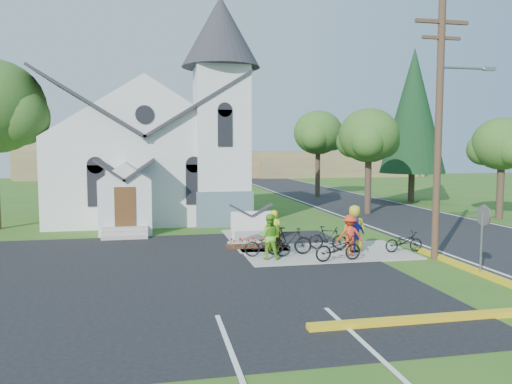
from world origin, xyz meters
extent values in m
plane|color=#2D621C|center=(0.00, 0.00, 0.00)|extent=(120.00, 120.00, 0.00)
cube|color=black|center=(-7.00, -2.00, 0.01)|extent=(20.00, 16.00, 0.02)
cube|color=black|center=(10.00, 15.00, 0.01)|extent=(8.00, 90.00, 0.02)
cube|color=gray|center=(1.50, 0.50, 0.03)|extent=(7.00, 4.00, 0.05)
cube|color=silver|center=(-6.00, 13.00, 2.50)|extent=(11.00, 9.00, 5.00)
cube|color=slate|center=(-1.70, 9.70, 1.00)|extent=(3.20, 3.20, 2.00)
cube|color=silver|center=(-1.70, 9.70, 4.50)|extent=(3.00, 3.00, 9.00)
cone|color=#27272C|center=(-1.70, 9.70, 11.00)|extent=(4.50, 4.50, 4.00)
cube|color=silver|center=(-7.00, 7.30, 1.40)|extent=(2.60, 2.40, 2.80)
cube|color=#553218|center=(-7.00, 6.07, 1.50)|extent=(1.00, 0.10, 2.00)
cube|color=gray|center=(-1.20, 3.20, 0.05)|extent=(2.20, 0.40, 0.10)
cube|color=white|center=(-2.05, 3.20, 0.55)|extent=(0.12, 0.12, 1.00)
cube|color=white|center=(-0.35, 3.20, 0.55)|extent=(0.12, 0.12, 1.00)
cube|color=white|center=(-1.20, 3.20, 1.05)|extent=(1.90, 0.14, 0.90)
cube|color=#3A1A0F|center=(-1.20, 2.30, 0.04)|extent=(2.60, 1.10, 0.07)
cylinder|color=#422D21|center=(5.30, -1.50, 5.00)|extent=(0.28, 0.28, 10.00)
cube|color=#422D21|center=(5.30, -1.50, 9.20)|extent=(2.20, 0.14, 0.14)
cube|color=#422D21|center=(5.30, -1.50, 8.60)|extent=(1.60, 0.12, 0.12)
cylinder|color=gray|center=(6.40, -1.50, 7.50)|extent=(2.20, 0.10, 0.10)
cube|color=gray|center=(7.40, -1.50, 7.50)|extent=(0.50, 0.22, 0.14)
cylinder|color=gray|center=(5.40, -4.20, 1.10)|extent=(0.07, 0.07, 2.20)
cylinder|color=#B21414|center=(5.45, -4.20, 2.10)|extent=(0.04, 0.76, 0.76)
cylinder|color=#3B2C20|center=(8.50, 12.00, 2.02)|extent=(0.44, 0.44, 4.05)
ellipsoid|color=#29561D|center=(8.50, 12.00, 5.25)|extent=(4.00, 4.00, 3.60)
cylinder|color=#3B2C20|center=(9.00, 24.00, 2.25)|extent=(0.44, 0.44, 4.50)
ellipsoid|color=#29561D|center=(9.00, 24.00, 5.82)|extent=(4.40, 4.40, 3.96)
cylinder|color=#3B2C20|center=(15.50, 8.00, 1.80)|extent=(0.44, 0.44, 3.60)
ellipsoid|color=#29561D|center=(15.50, 8.00, 4.68)|extent=(3.60, 3.60, 3.24)
cylinder|color=#3B2C20|center=(15.00, 18.00, 1.20)|extent=(0.50, 0.50, 2.40)
cone|color=black|center=(15.00, 18.00, 7.40)|extent=(5.20, 5.20, 10.00)
cube|color=brown|center=(6.00, 56.00, 2.00)|extent=(60.00, 8.00, 4.00)
cube|color=brown|center=(-10.00, 58.00, 2.80)|extent=(30.00, 6.00, 5.60)
cube|color=brown|center=(22.00, 54.00, 1.50)|extent=(25.00, 6.00, 3.00)
imported|color=#BDD218|center=(-0.75, 0.61, 0.96)|extent=(0.75, 0.58, 1.81)
imported|color=black|center=(-1.15, 0.07, 0.53)|extent=(1.94, 1.00, 0.97)
imported|color=#5FB822|center=(-1.17, -0.35, 0.94)|extent=(1.03, 0.91, 1.79)
imported|color=black|center=(-0.21, 0.25, 0.62)|extent=(1.93, 0.66, 1.14)
imported|color=#2934D1|center=(2.66, 0.16, 0.81)|extent=(0.96, 0.69, 1.52)
imported|color=black|center=(1.36, -1.20, 0.55)|extent=(1.95, 0.85, 1.00)
imported|color=red|center=(2.17, -0.37, 0.88)|extent=(1.17, 0.80, 1.66)
imported|color=black|center=(1.73, 0.99, 0.55)|extent=(1.71, 1.09, 1.00)
imported|color=#ADA820|center=(2.67, 0.35, 1.03)|extent=(1.03, 0.73, 1.97)
imported|color=black|center=(4.67, -0.17, 0.49)|extent=(1.67, 0.60, 0.87)
camera|label=1|loc=(-5.56, -19.17, 4.39)|focal=35.00mm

